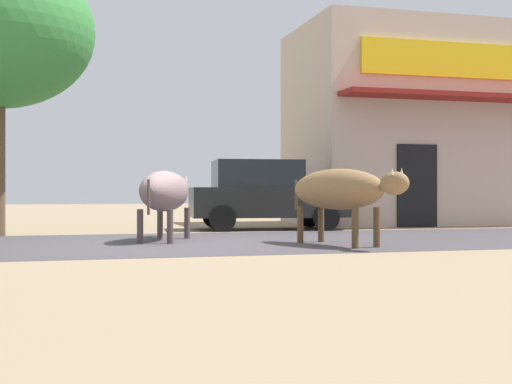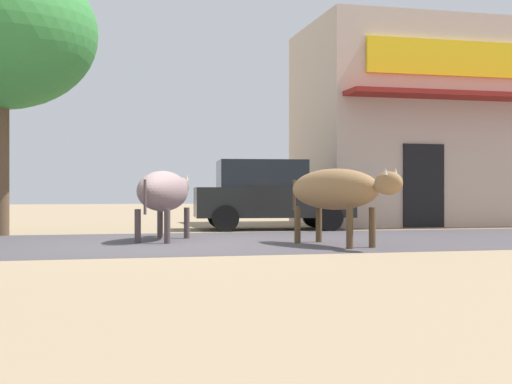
{
  "view_description": "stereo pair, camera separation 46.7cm",
  "coord_description": "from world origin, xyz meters",
  "views": [
    {
      "loc": [
        -1.85,
        -12.34,
        0.9
      ],
      "look_at": [
        1.84,
        0.98,
        0.89
      ],
      "focal_mm": 49.52,
      "sensor_mm": 36.0,
      "label": 1
    },
    {
      "loc": [
        -1.4,
        -12.45,
        0.9
      ],
      "look_at": [
        1.84,
        0.98,
        0.89
      ],
      "focal_mm": 49.52,
      "sensor_mm": 36.0,
      "label": 2
    }
  ],
  "objects": [
    {
      "name": "cow_far_dark",
      "position": [
        2.65,
        -1.34,
        0.93
      ],
      "size": [
        1.31,
        2.75,
        1.29
      ],
      "color": "olive",
      "rests_on": "ground"
    },
    {
      "name": "pedestrian_by_shop",
      "position": [
        6.99,
        4.12,
        0.86
      ],
      "size": [
        0.44,
        0.61,
        1.48
      ],
      "color": "#262633",
      "rests_on": "ground"
    },
    {
      "name": "ground",
      "position": [
        0.0,
        0.0,
        0.0
      ],
      "size": [
        80.0,
        80.0,
        0.0
      ],
      "primitive_type": "plane",
      "color": "#967F60"
    },
    {
      "name": "parked_hatchback_car",
      "position": [
        2.84,
        3.78,
        0.84
      ],
      "size": [
        3.84,
        2.14,
        1.64
      ],
      "color": "black",
      "rests_on": "ground"
    },
    {
      "name": "asphalt_road",
      "position": [
        0.0,
        0.0,
        0.0
      ],
      "size": [
        72.0,
        5.59,
        0.0
      ],
      "primitive_type": "cube",
      "color": "#444044",
      "rests_on": "ground"
    },
    {
      "name": "cow_near_brown",
      "position": [
        0.0,
        0.54,
        0.9
      ],
      "size": [
        1.49,
        2.61,
        1.28
      ],
      "color": "slate",
      "rests_on": "ground"
    },
    {
      "name": "storefront_right_club",
      "position": [
        8.32,
        5.87,
        2.75
      ],
      "size": [
        7.54,
        5.08,
        5.5
      ],
      "color": "#C6AE9C",
      "rests_on": "ground"
    }
  ]
}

